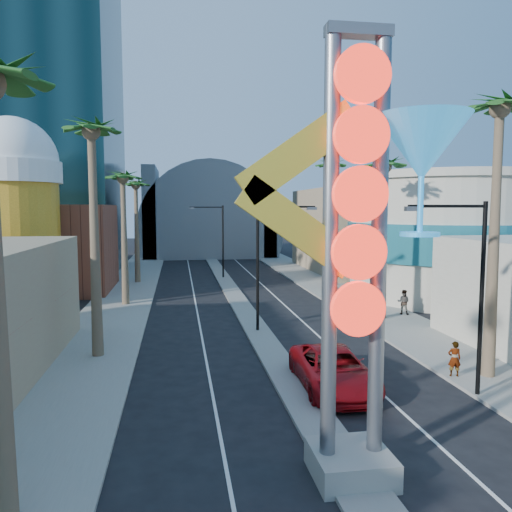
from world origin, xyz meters
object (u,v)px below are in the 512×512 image
(pedestrian_b, at_px, (404,302))
(red_pickup, at_px, (333,370))
(pedestrian_a, at_px, (454,359))
(neon_sign, at_px, (384,223))

(pedestrian_b, bearing_deg, red_pickup, 88.48)
(red_pickup, height_order, pedestrian_a, pedestrian_a)
(red_pickup, distance_m, pedestrian_a, 5.79)
(red_pickup, bearing_deg, pedestrian_a, 4.81)
(red_pickup, bearing_deg, pedestrian_b, 55.82)
(neon_sign, height_order, red_pickup, neon_sign)
(red_pickup, bearing_deg, neon_sign, -95.51)
(neon_sign, height_order, pedestrian_a, neon_sign)
(neon_sign, xyz_separation_m, red_pickup, (0.83, 6.87, -6.45))
(neon_sign, distance_m, pedestrian_b, 23.29)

